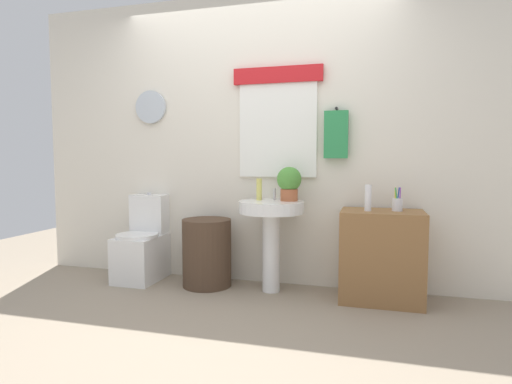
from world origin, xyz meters
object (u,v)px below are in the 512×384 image
object	(u,v)px
toilet	(143,247)
potted_plant	(289,182)
soap_bottle	(259,189)
laundry_hamper	(207,253)
pedestal_sink	(271,222)
wooden_cabinet	(381,256)
lotion_bottle	(368,198)
toothbrush_cup	(397,204)

from	to	relation	value
toilet	potted_plant	distance (m)	1.52
soap_bottle	potted_plant	size ratio (longest dim) A/B	0.65
laundry_hamper	pedestal_sink	size ratio (longest dim) A/B	0.77
toilet	wooden_cabinet	size ratio (longest dim) A/B	1.12
pedestal_sink	potted_plant	bearing A→B (deg)	23.20
laundry_hamper	soap_bottle	distance (m)	0.74
pedestal_sink	potted_plant	distance (m)	0.37
laundry_hamper	potted_plant	distance (m)	0.97
potted_plant	pedestal_sink	bearing A→B (deg)	-156.80
potted_plant	lotion_bottle	size ratio (longest dim) A/B	1.40
lotion_bottle	toothbrush_cup	world-z (taller)	lotion_bottle
pedestal_sink	toothbrush_cup	xyz separation A→B (m)	(1.01, 0.02, 0.18)
toilet	lotion_bottle	size ratio (longest dim) A/B	3.91
pedestal_sink	toothbrush_cup	world-z (taller)	toothbrush_cup
potted_plant	lotion_bottle	xyz separation A→B (m)	(0.65, -0.10, -0.11)
wooden_cabinet	toothbrush_cup	distance (m)	0.43
wooden_cabinet	laundry_hamper	bearing A→B (deg)	180.00
toothbrush_cup	lotion_bottle	bearing A→B (deg)	-164.88
laundry_hamper	wooden_cabinet	world-z (taller)	wooden_cabinet
soap_bottle	lotion_bottle	size ratio (longest dim) A/B	0.91
potted_plant	toothbrush_cup	world-z (taller)	potted_plant
lotion_bottle	toothbrush_cup	bearing A→B (deg)	15.12
laundry_hamper	toothbrush_cup	bearing A→B (deg)	0.72
wooden_cabinet	lotion_bottle	bearing A→B (deg)	-160.23
toilet	toothbrush_cup	size ratio (longest dim) A/B	4.36
toilet	wooden_cabinet	bearing A→B (deg)	-0.95
soap_bottle	pedestal_sink	bearing A→B (deg)	-22.62
laundry_hamper	potted_plant	size ratio (longest dim) A/B	2.07
toilet	pedestal_sink	distance (m)	1.28
toilet	soap_bottle	xyz separation A→B (m)	(1.13, 0.01, 0.56)
pedestal_sink	soap_bottle	world-z (taller)	soap_bottle
pedestal_sink	lotion_bottle	distance (m)	0.82
pedestal_sink	potted_plant	world-z (taller)	potted_plant
wooden_cabinet	potted_plant	size ratio (longest dim) A/B	2.50
toilet	lotion_bottle	bearing A→B (deg)	-2.13
toilet	toothbrush_cup	distance (m)	2.30
toilet	wooden_cabinet	distance (m)	2.14
toilet	soap_bottle	distance (m)	1.26
wooden_cabinet	soap_bottle	size ratio (longest dim) A/B	3.85
potted_plant	lotion_bottle	distance (m)	0.66
lotion_bottle	soap_bottle	bearing A→B (deg)	174.33
laundry_hamper	soap_bottle	world-z (taller)	soap_bottle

